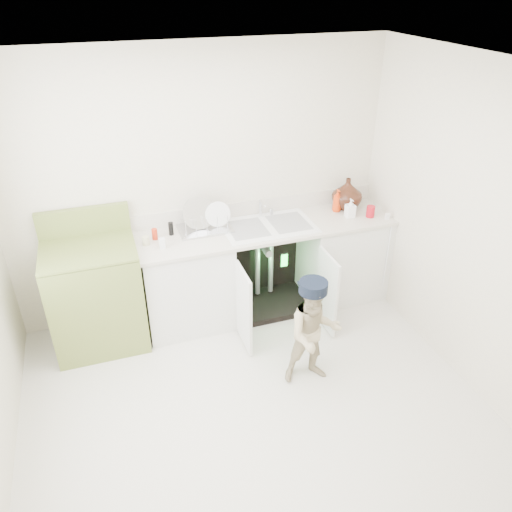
{
  "coord_description": "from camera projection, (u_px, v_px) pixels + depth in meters",
  "views": [
    {
      "loc": [
        -0.88,
        -2.69,
        2.98
      ],
      "look_at": [
        0.26,
        0.7,
        0.91
      ],
      "focal_mm": 35.0,
      "sensor_mm": 36.0,
      "label": 1
    }
  ],
  "objects": [
    {
      "name": "repair_worker",
      "position": [
        314.0,
        332.0,
        3.95
      ],
      "size": [
        0.49,
        0.95,
        0.94
      ],
      "rotation": [
        0.0,
        0.0,
        -0.12
      ],
      "color": "tan",
      "rests_on": "ground"
    },
    {
      "name": "counter_run",
      "position": [
        270.0,
        265.0,
        4.86
      ],
      "size": [
        2.44,
        1.02,
        1.21
      ],
      "color": "silver",
      "rests_on": "ground"
    },
    {
      "name": "room_shell",
      "position": [
        252.0,
        268.0,
        3.32
      ],
      "size": [
        6.0,
        5.5,
        1.26
      ],
      "color": "beige",
      "rests_on": "ground"
    },
    {
      "name": "avocado_stove",
      "position": [
        96.0,
        294.0,
        4.37
      ],
      "size": [
        0.78,
        0.65,
        1.21
      ],
      "color": "olive",
      "rests_on": "ground"
    },
    {
      "name": "ground",
      "position": [
        253.0,
        402.0,
        3.94
      ],
      "size": [
        3.5,
        3.5,
        0.0
      ],
      "primitive_type": "plane",
      "color": "beige",
      "rests_on": "ground"
    }
  ]
}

